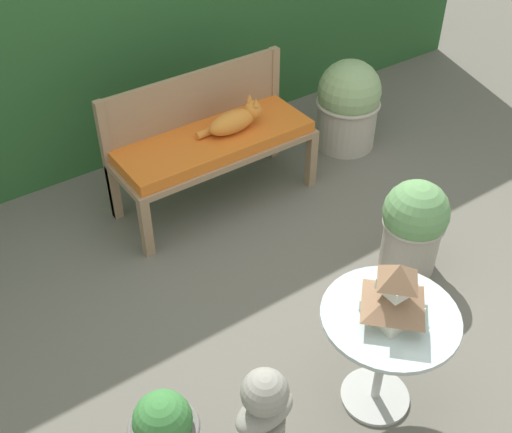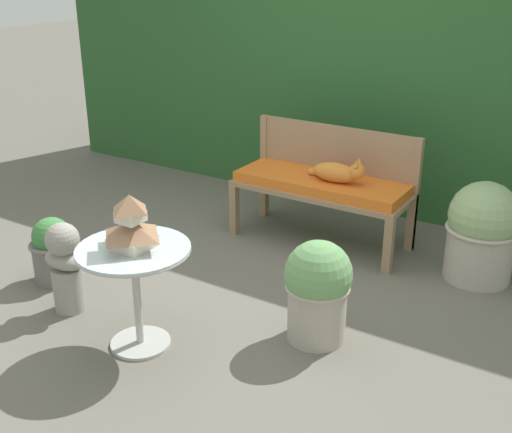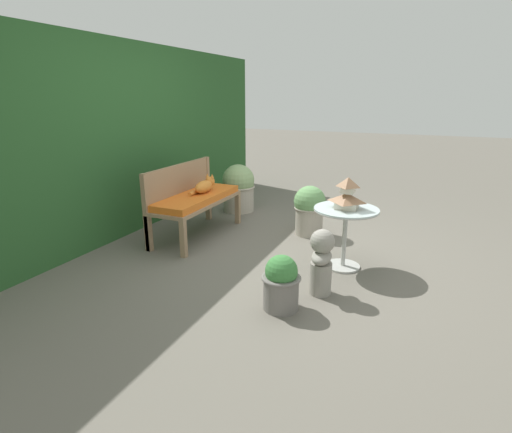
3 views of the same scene
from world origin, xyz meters
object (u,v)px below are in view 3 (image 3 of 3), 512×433
at_px(garden_bust, 321,260).
at_px(potted_plant_hedge_corner, 281,283).
at_px(patio_table, 346,221).
at_px(garden_bench, 197,201).
at_px(potted_plant_table_near, 309,209).
at_px(potted_plant_path_edge, 238,188).
at_px(cat, 204,186).
at_px(pagoda_birdhouse, 347,195).

bearing_deg(garden_bust, potted_plant_hedge_corner, 145.35).
bearing_deg(patio_table, garden_bench, 83.35).
height_order(garden_bust, potted_plant_table_near, potted_plant_table_near).
bearing_deg(garden_bust, garden_bench, 60.39).
bearing_deg(potted_plant_path_edge, cat, -176.79).
distance_m(patio_table, garden_bust, 0.66).
distance_m(pagoda_birdhouse, garden_bust, 0.77).
height_order(pagoda_birdhouse, garden_bust, pagoda_birdhouse).
height_order(garden_bust, potted_plant_hedge_corner, garden_bust).
xyz_separation_m(cat, potted_plant_hedge_corner, (-1.38, -1.52, -0.37)).
relative_size(pagoda_birdhouse, potted_plant_table_near, 0.50).
bearing_deg(potted_plant_path_edge, pagoda_birdhouse, -127.10).
bearing_deg(pagoda_birdhouse, potted_plant_path_edge, 52.90).
xyz_separation_m(garden_bench, potted_plant_hedge_corner, (-1.23, -1.54, -0.22)).
bearing_deg(pagoda_birdhouse, potted_plant_hedge_corner, 164.29).
xyz_separation_m(garden_bust, potted_plant_hedge_corner, (-0.38, 0.22, -0.09)).
relative_size(patio_table, potted_plant_table_near, 1.03).
height_order(pagoda_birdhouse, potted_plant_table_near, pagoda_birdhouse).
xyz_separation_m(cat, garden_bust, (-1.00, -1.74, -0.28)).
height_order(patio_table, potted_plant_hedge_corner, patio_table).
height_order(pagoda_birdhouse, potted_plant_hedge_corner, pagoda_birdhouse).
relative_size(cat, patio_table, 0.74).
distance_m(garden_bench, cat, 0.22).
distance_m(patio_table, potted_plant_table_near, 1.03).
bearing_deg(pagoda_birdhouse, cat, 78.64).
bearing_deg(garden_bench, garden_bust, -115.72).
bearing_deg(potted_plant_hedge_corner, cat, 47.78).
xyz_separation_m(garden_bust, potted_plant_path_edge, (2.04, 1.80, 0.03)).
bearing_deg(potted_plant_hedge_corner, garden_bench, 51.47).
distance_m(garden_bench, pagoda_birdhouse, 1.86).
height_order(cat, patio_table, cat).
distance_m(potted_plant_hedge_corner, potted_plant_path_edge, 2.89).
relative_size(pagoda_birdhouse, potted_plant_path_edge, 0.44).
bearing_deg(garden_bust, patio_table, -9.35).
xyz_separation_m(garden_bench, garden_bust, (-0.85, -1.76, -0.13)).
relative_size(patio_table, potted_plant_path_edge, 0.90).
bearing_deg(cat, garden_bust, -122.70).
height_order(potted_plant_hedge_corner, potted_plant_path_edge, potted_plant_path_edge).
height_order(garden_bench, garden_bust, garden_bust).
relative_size(potted_plant_hedge_corner, potted_plant_table_near, 0.75).
relative_size(garden_bench, patio_table, 2.15).
xyz_separation_m(garden_bench, cat, (0.15, -0.02, 0.16)).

